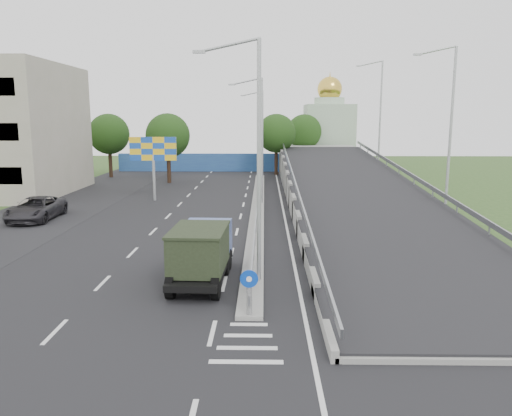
{
  "coord_description": "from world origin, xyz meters",
  "views": [
    {
      "loc": [
        0.52,
        -14.61,
        7.11
      ],
      "look_at": [
        0.07,
        12.46,
        2.2
      ],
      "focal_mm": 35.0,
      "sensor_mm": 36.0,
      "label": 1
    }
  ],
  "objects_px": {
    "sign_bollard": "(249,292)",
    "parked_car_c": "(36,209)",
    "church": "(329,130)",
    "dump_truck": "(202,250)",
    "billboard": "(153,152)",
    "lamp_post_near": "(254,150)",
    "lamp_post_mid": "(259,134)",
    "lamp_post_far": "(261,129)"
  },
  "relations": [
    {
      "from": "sign_bollard",
      "to": "dump_truck",
      "type": "bearing_deg",
      "value": 117.05
    },
    {
      "from": "church",
      "to": "dump_truck",
      "type": "bearing_deg",
      "value": -102.83
    },
    {
      "from": "sign_bollard",
      "to": "billboard",
      "type": "relative_size",
      "value": 0.3
    },
    {
      "from": "dump_truck",
      "to": "parked_car_c",
      "type": "bearing_deg",
      "value": 137.8
    },
    {
      "from": "lamp_post_far",
      "to": "billboard",
      "type": "relative_size",
      "value": 1.83
    },
    {
      "from": "lamp_post_near",
      "to": "parked_car_c",
      "type": "bearing_deg",
      "value": 138.97
    },
    {
      "from": "sign_bollard",
      "to": "billboard",
      "type": "height_order",
      "value": "billboard"
    },
    {
      "from": "billboard",
      "to": "parked_car_c",
      "type": "xyz_separation_m",
      "value": [
        -6.55,
        -8.37,
        -3.38
      ]
    },
    {
      "from": "lamp_post_far",
      "to": "sign_bollard",
      "type": "bearing_deg",
      "value": -90.14
    },
    {
      "from": "lamp_post_far",
      "to": "church",
      "type": "relative_size",
      "value": 0.73
    },
    {
      "from": "lamp_post_near",
      "to": "dump_truck",
      "type": "xyz_separation_m",
      "value": [
        -2.3,
        0.47,
        -4.4
      ]
    },
    {
      "from": "sign_bollard",
      "to": "dump_truck",
      "type": "distance_m",
      "value": 4.84
    },
    {
      "from": "parked_car_c",
      "to": "lamp_post_near",
      "type": "bearing_deg",
      "value": -42.69
    },
    {
      "from": "lamp_post_mid",
      "to": "billboard",
      "type": "relative_size",
      "value": 1.83
    },
    {
      "from": "church",
      "to": "billboard",
      "type": "xyz_separation_m",
      "value": [
        -19.0,
        -32.0,
        -1.12
      ]
    },
    {
      "from": "sign_bollard",
      "to": "billboard",
      "type": "xyz_separation_m",
      "value": [
        -9.0,
        25.83,
        3.15
      ]
    },
    {
      "from": "church",
      "to": "billboard",
      "type": "distance_m",
      "value": 37.23
    },
    {
      "from": "lamp_post_far",
      "to": "dump_truck",
      "type": "relative_size",
      "value": 1.72
    },
    {
      "from": "lamp_post_mid",
      "to": "lamp_post_far",
      "type": "relative_size",
      "value": 1.0
    },
    {
      "from": "lamp_post_far",
      "to": "lamp_post_near",
      "type": "bearing_deg",
      "value": -90.0
    },
    {
      "from": "sign_bollard",
      "to": "parked_car_c",
      "type": "relative_size",
      "value": 0.29
    },
    {
      "from": "lamp_post_mid",
      "to": "parked_car_c",
      "type": "xyz_separation_m",
      "value": [
        -15.66,
        -6.37,
        -5.01
      ]
    },
    {
      "from": "billboard",
      "to": "parked_car_c",
      "type": "height_order",
      "value": "billboard"
    },
    {
      "from": "church",
      "to": "billboard",
      "type": "height_order",
      "value": "church"
    },
    {
      "from": "billboard",
      "to": "lamp_post_near",
      "type": "bearing_deg",
      "value": -67.51
    },
    {
      "from": "sign_bollard",
      "to": "parked_car_c",
      "type": "distance_m",
      "value": 23.38
    },
    {
      "from": "billboard",
      "to": "parked_car_c",
      "type": "bearing_deg",
      "value": -128.06
    },
    {
      "from": "lamp_post_near",
      "to": "church",
      "type": "relative_size",
      "value": 0.73
    },
    {
      "from": "church",
      "to": "lamp_post_near",
      "type": "bearing_deg",
      "value": -100.38
    },
    {
      "from": "billboard",
      "to": "dump_truck",
      "type": "bearing_deg",
      "value": -72.46
    },
    {
      "from": "lamp_post_near",
      "to": "billboard",
      "type": "relative_size",
      "value": 1.83
    },
    {
      "from": "lamp_post_near",
      "to": "lamp_post_far",
      "type": "bearing_deg",
      "value": 90.0
    },
    {
      "from": "dump_truck",
      "to": "sign_bollard",
      "type": "bearing_deg",
      "value": -60.59
    },
    {
      "from": "lamp_post_near",
      "to": "church",
      "type": "distance_m",
      "value": 54.9
    },
    {
      "from": "billboard",
      "to": "dump_truck",
      "type": "relative_size",
      "value": 0.94
    },
    {
      "from": "lamp_post_near",
      "to": "lamp_post_mid",
      "type": "relative_size",
      "value": 1.0
    },
    {
      "from": "parked_car_c",
      "to": "church",
      "type": "bearing_deg",
      "value": 56.01
    },
    {
      "from": "billboard",
      "to": "dump_truck",
      "type": "xyz_separation_m",
      "value": [
        6.81,
        -21.53,
        -2.78
      ]
    },
    {
      "from": "dump_truck",
      "to": "lamp_post_mid",
      "type": "bearing_deg",
      "value": 85.64
    },
    {
      "from": "lamp_post_mid",
      "to": "dump_truck",
      "type": "relative_size",
      "value": 1.72
    },
    {
      "from": "church",
      "to": "sign_bollard",
      "type": "bearing_deg",
      "value": -99.81
    },
    {
      "from": "lamp_post_mid",
      "to": "dump_truck",
      "type": "xyz_separation_m",
      "value": [
        -2.3,
        -19.53,
        -4.4
      ]
    }
  ]
}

